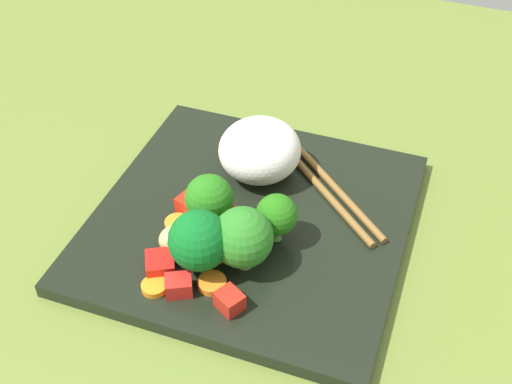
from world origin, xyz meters
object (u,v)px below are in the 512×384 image
Objects in this scene: rice_mound at (260,150)px; broccoli_floret_1 at (209,199)px; square_plate at (252,221)px; carrot_slice_1 at (178,224)px; chopstick_pair at (318,176)px.

rice_mound is 1.40× the size of broccoli_floret_1.
carrot_slice_1 is at bearing -55.89° from square_plate.
square_plate is 7.10cm from carrot_slice_1.
broccoli_floret_1 reaches higher than chopstick_pair.
broccoli_floret_1 is at bearing 111.16° from carrot_slice_1.
carrot_slice_1 is 0.14× the size of chopstick_pair.
rice_mound is at bearing 170.57° from broccoli_floret_1.
rice_mound is (-6.08, -1.47, 3.66)cm from square_plate.
chopstick_pair reaches higher than square_plate.
carrot_slice_1 is (1.11, -2.87, -3.12)cm from broccoli_floret_1.
broccoli_floret_1 is 2.52× the size of carrot_slice_1.
carrot_slice_1 is (10.01, -4.35, -2.57)cm from rice_mound.
chopstick_pair is (-7.30, 4.27, 1.05)cm from square_plate.
square_plate is 1.69× the size of chopstick_pair.
rice_mound is 11.22cm from carrot_slice_1.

